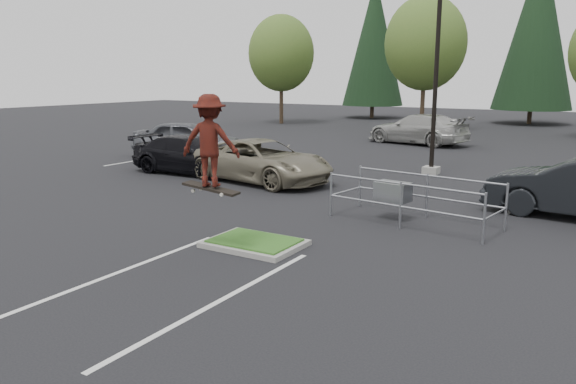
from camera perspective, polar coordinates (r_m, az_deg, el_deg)
The scene contains 14 objects.
ground at distance 13.35m, azimuth -3.41°, elevation -5.51°, with size 120.00×120.00×0.00m, color black.
grass_median at distance 13.32m, azimuth -3.42°, elevation -5.19°, with size 2.20×1.60×0.16m.
stall_lines at distance 19.03m, azimuth 3.57°, elevation -0.27°, with size 22.62×17.60×0.01m.
light_pole at distance 23.47m, azimuth 14.88°, elevation 12.83°, with size 0.70×0.60×10.12m.
decid_a at distance 47.78m, azimuth -0.68°, elevation 13.68°, with size 5.44×5.44×8.91m.
decid_b at distance 43.15m, azimuth 13.77°, elevation 14.17°, with size 5.89×5.89×9.64m.
conif_a at distance 54.86m, azimuth 8.74°, elevation 14.88°, with size 5.72×5.72×13.00m.
conif_b at distance 51.63m, azimuth 24.00°, elevation 15.08°, with size 6.38×6.38×14.50m.
cart_corral at distance 15.78m, azimuth 11.08°, elevation -0.02°, with size 4.65×2.20×1.27m.
skateboarder at distance 12.31m, azimuth -7.97°, elevation 5.13°, with size 1.46×1.12×2.17m.
car_l_tan at distance 21.30m, azimuth -2.68°, elevation 3.20°, with size 2.65×5.74×1.60m, color gray.
car_l_black at distance 23.43m, azimuth -9.81°, elevation 3.74°, with size 2.15×5.28×1.53m, color black.
car_l_grey at distance 28.44m, azimuth -10.31°, elevation 5.36°, with size 2.10×5.22×1.78m, color #4F5157.
car_far_silver at distance 34.09m, azimuth 13.16°, elevation 6.25°, with size 2.47×6.08×1.76m, color #B1B1AB.
Camera 1 is at (7.29, -10.46, 3.95)m, focal length 35.00 mm.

